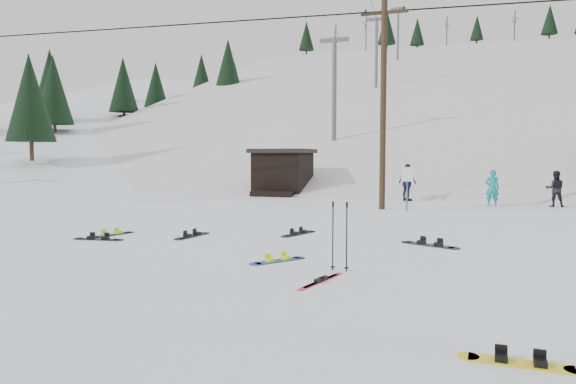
% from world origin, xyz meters
% --- Properties ---
extents(ground, '(200.00, 200.00, 0.00)m').
position_xyz_m(ground, '(0.00, 0.00, 0.00)').
color(ground, white).
rests_on(ground, ground).
extents(ski_slope, '(60.00, 85.24, 65.97)m').
position_xyz_m(ski_slope, '(0.00, 55.00, -12.00)').
color(ski_slope, silver).
rests_on(ski_slope, ground).
extents(ridge_left, '(47.54, 95.03, 58.38)m').
position_xyz_m(ridge_left, '(-36.00, 48.00, -11.00)').
color(ridge_left, white).
rests_on(ridge_left, ground).
extents(treeline_left, '(20.00, 64.00, 10.00)m').
position_xyz_m(treeline_left, '(-34.00, 40.00, 0.00)').
color(treeline_left, black).
rests_on(treeline_left, ground).
extents(treeline_crest, '(50.00, 6.00, 10.00)m').
position_xyz_m(treeline_crest, '(0.00, 86.00, 0.00)').
color(treeline_crest, black).
rests_on(treeline_crest, ski_slope).
extents(utility_pole, '(2.00, 0.26, 9.00)m').
position_xyz_m(utility_pole, '(2.00, 14.00, 4.68)').
color(utility_pole, '#3A2819').
rests_on(utility_pole, ground).
extents(trail_sign, '(0.50, 0.09, 1.85)m').
position_xyz_m(trail_sign, '(3.10, 13.58, 1.27)').
color(trail_sign, '#595B60').
rests_on(trail_sign, ground).
extents(lift_hut, '(3.40, 4.10, 2.75)m').
position_xyz_m(lift_hut, '(-5.00, 20.94, 1.36)').
color(lift_hut, black).
rests_on(lift_hut, ground).
extents(lift_tower_near, '(2.20, 0.36, 8.00)m').
position_xyz_m(lift_tower_near, '(-4.00, 30.00, 7.86)').
color(lift_tower_near, '#595B60').
rests_on(lift_tower_near, ski_slope).
extents(lift_tower_mid, '(2.20, 0.36, 8.00)m').
position_xyz_m(lift_tower_mid, '(-4.00, 50.00, 14.36)').
color(lift_tower_mid, '#595B60').
rests_on(lift_tower_mid, ski_slope).
extents(lift_tower_far, '(2.20, 0.36, 8.00)m').
position_xyz_m(lift_tower_far, '(-4.00, 70.00, 20.86)').
color(lift_tower_far, '#595B60').
rests_on(lift_tower_far, ski_slope).
extents(hero_snowboard, '(0.95, 1.20, 0.10)m').
position_xyz_m(hero_snowboard, '(1.46, 2.06, 0.03)').
color(hero_snowboard, navy).
rests_on(hero_snowboard, ground).
extents(hero_skis, '(0.46, 1.52, 0.08)m').
position_xyz_m(hero_skis, '(2.82, 0.60, 0.02)').
color(hero_skis, red).
rests_on(hero_skis, ground).
extents(ski_poles, '(0.39, 0.10, 1.40)m').
position_xyz_m(ski_poles, '(2.95, 1.59, 0.72)').
color(ski_poles, black).
rests_on(ski_poles, ground).
extents(board_scatter_a, '(1.48, 0.44, 0.10)m').
position_xyz_m(board_scatter_a, '(-4.24, 3.22, 0.03)').
color(board_scatter_a, black).
rests_on(board_scatter_a, ground).
extents(board_scatter_b, '(0.44, 1.51, 0.11)m').
position_xyz_m(board_scatter_b, '(-2.06, 4.56, 0.03)').
color(board_scatter_b, black).
rests_on(board_scatter_b, ground).
extents(board_scatter_c, '(0.61, 1.46, 0.11)m').
position_xyz_m(board_scatter_c, '(-4.40, 4.02, 0.03)').
color(board_scatter_c, black).
rests_on(board_scatter_c, ground).
extents(board_scatter_d, '(1.51, 0.86, 0.11)m').
position_xyz_m(board_scatter_d, '(4.51, 5.18, 0.03)').
color(board_scatter_d, black).
rests_on(board_scatter_d, ground).
extents(board_scatter_e, '(1.35, 0.30, 0.09)m').
position_xyz_m(board_scatter_e, '(5.89, -2.34, 0.02)').
color(board_scatter_e, yellow).
rests_on(board_scatter_e, ground).
extents(board_scatter_f, '(0.69, 1.46, 0.11)m').
position_xyz_m(board_scatter_f, '(0.72, 5.94, 0.03)').
color(board_scatter_f, black).
rests_on(board_scatter_f, ground).
extents(skier_teal, '(0.62, 0.42, 1.69)m').
position_xyz_m(skier_teal, '(6.62, 16.95, 0.85)').
color(skier_teal, '#0D8A85').
rests_on(skier_teal, ground).
extents(skier_dark, '(0.82, 0.65, 1.64)m').
position_xyz_m(skier_dark, '(9.33, 17.57, 0.82)').
color(skier_dark, black).
rests_on(skier_dark, ground).
extents(skier_navy, '(1.17, 1.06, 1.92)m').
position_xyz_m(skier_navy, '(2.64, 18.51, 0.96)').
color(skier_navy, '#1A2342').
rests_on(skier_navy, ground).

